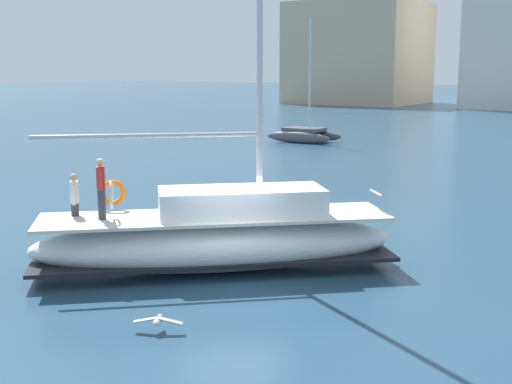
{
  "coord_description": "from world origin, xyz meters",
  "views": [
    {
      "loc": [
        9.86,
        -14.04,
        5.3
      ],
      "look_at": [
        -0.71,
        2.25,
        1.8
      ],
      "focal_mm": 48.55,
      "sensor_mm": 36.0,
      "label": 1
    }
  ],
  "objects": [
    {
      "name": "seagull",
      "position": [
        0.95,
        -3.95,
        0.25
      ],
      "size": [
        0.97,
        0.58,
        0.17
      ],
      "color": "silver",
      "rests_on": "ground"
    },
    {
      "name": "moored_sloop_far",
      "position": [
        -14.36,
        29.71,
        0.62
      ],
      "size": [
        5.1,
        2.6,
        8.79
      ],
      "color": "#4C4C51",
      "rests_on": "ground"
    },
    {
      "name": "ground_plane",
      "position": [
        0.0,
        0.0,
        0.0
      ],
      "size": [
        400.0,
        400.0,
        0.0
      ],
      "primitive_type": "plane",
      "color": "navy"
    },
    {
      "name": "main_sailboat",
      "position": [
        -0.65,
        0.3,
        0.91
      ],
      "size": [
        8.69,
        8.26,
        12.81
      ],
      "color": "white",
      "rests_on": "ground"
    }
  ]
}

